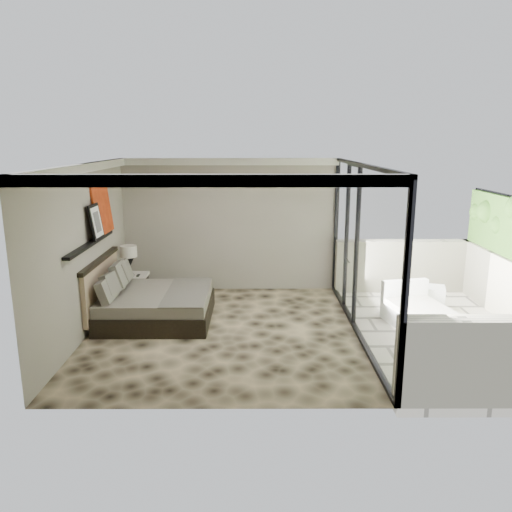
{
  "coord_description": "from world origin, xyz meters",
  "views": [
    {
      "loc": [
        0.52,
        -7.93,
        3.16
      ],
      "look_at": [
        0.55,
        0.4,
        1.22
      ],
      "focal_mm": 35.0,
      "sensor_mm": 36.0,
      "label": 1
    }
  ],
  "objects_px": {
    "table_lamp": "(129,256)",
    "ottoman": "(432,298)",
    "lounger": "(425,319)",
    "bed": "(151,303)",
    "nightstand": "(134,286)"
  },
  "relations": [
    {
      "from": "bed",
      "to": "lounger",
      "type": "height_order",
      "value": "bed"
    },
    {
      "from": "table_lamp",
      "to": "ottoman",
      "type": "bearing_deg",
      "value": -5.7
    },
    {
      "from": "bed",
      "to": "lounger",
      "type": "distance_m",
      "value": 4.78
    },
    {
      "from": "bed",
      "to": "nightstand",
      "type": "relative_size",
      "value": 3.58
    },
    {
      "from": "bed",
      "to": "nightstand",
      "type": "distance_m",
      "value": 1.35
    },
    {
      "from": "table_lamp",
      "to": "ottoman",
      "type": "distance_m",
      "value": 5.95
    },
    {
      "from": "nightstand",
      "to": "ottoman",
      "type": "xyz_separation_m",
      "value": [
        5.83,
        -0.65,
        -0.05
      ]
    },
    {
      "from": "lounger",
      "to": "bed",
      "type": "bearing_deg",
      "value": 161.65
    },
    {
      "from": "lounger",
      "to": "table_lamp",
      "type": "bearing_deg",
      "value": 150.8
    },
    {
      "from": "table_lamp",
      "to": "lounger",
      "type": "height_order",
      "value": "table_lamp"
    },
    {
      "from": "ottoman",
      "to": "table_lamp",
      "type": "bearing_deg",
      "value": 174.3
    },
    {
      "from": "nightstand",
      "to": "ottoman",
      "type": "bearing_deg",
      "value": -6.0
    },
    {
      "from": "table_lamp",
      "to": "nightstand",
      "type": "bearing_deg",
      "value": 48.93
    },
    {
      "from": "ottoman",
      "to": "lounger",
      "type": "bearing_deg",
      "value": -113.82
    },
    {
      "from": "nightstand",
      "to": "ottoman",
      "type": "height_order",
      "value": "nightstand"
    }
  ]
}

